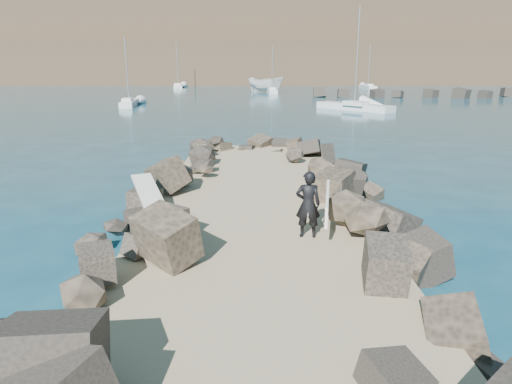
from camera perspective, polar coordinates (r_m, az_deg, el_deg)
ground at (r=12.81m, az=-0.01°, el=-5.26°), size 800.00×800.00×0.00m
jetty at (r=10.85m, az=0.01°, el=-7.55°), size 6.00×26.00×0.60m
riprap_left at (r=11.59m, az=-14.54°, el=-5.44°), size 2.60×22.00×1.00m
riprap_right at (r=11.61m, az=14.54°, el=-5.42°), size 2.60×22.00×1.00m
breakwater_secondary at (r=75.68m, az=27.96°, el=10.87°), size 52.00×4.00×1.20m
headland at (r=172.64m, az=3.37°, el=19.42°), size 360.00×140.00×32.00m
surfboard_resting at (r=13.02m, az=-13.27°, el=-0.53°), size 1.44×2.35×0.08m
boat_imported at (r=80.48m, az=1.19°, el=13.32°), size 7.05×5.67×2.60m
surfer_with_board at (r=10.79m, az=6.86°, el=-1.52°), size 0.95×1.97×1.61m
sailboat_c at (r=49.26m, az=12.20°, el=10.39°), size 7.15×7.86×10.34m
sailboat_e at (r=95.57m, az=-9.72°, el=12.90°), size 2.81×7.82×9.17m
sailboat_f at (r=111.12m, az=18.29°, el=12.71°), size 1.11×4.87×6.09m
sailboat_b at (r=77.58m, az=2.02°, el=12.52°), size 1.66×6.25×7.56m
sailboat_d at (r=93.68m, az=13.82°, el=12.63°), size 1.87×7.25×8.66m
sailboat_a at (r=54.62m, az=-15.59°, el=10.66°), size 2.19×6.45×7.71m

